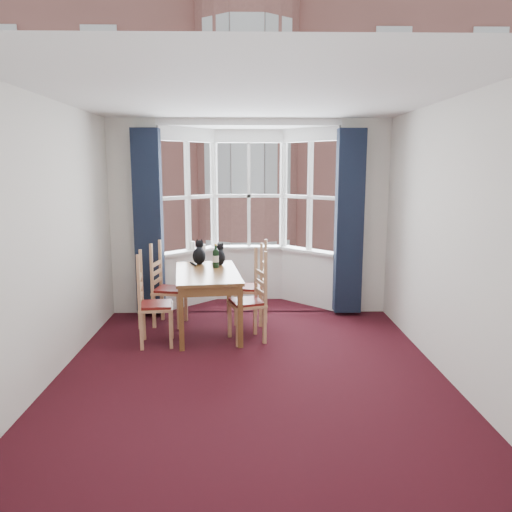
{
  "coord_description": "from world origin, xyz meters",
  "views": [
    {
      "loc": [
        -0.04,
        -4.96,
        2.11
      ],
      "look_at": [
        0.08,
        1.05,
        1.05
      ],
      "focal_mm": 35.0,
      "sensor_mm": 36.0,
      "label": 1
    }
  ],
  "objects_px": {
    "chair_right_near": "(254,303)",
    "chair_left_near": "(149,307)",
    "candle_tall": "(193,246)",
    "candle_short": "(204,247)",
    "chair_left_far": "(163,290)",
    "cat_left": "(199,254)",
    "wine_bottle": "(216,257)",
    "chair_right_far": "(257,289)",
    "dining_table": "(207,279)",
    "cat_right": "(219,256)"
  },
  "relations": [
    {
      "from": "cat_left",
      "to": "candle_short",
      "type": "bearing_deg",
      "value": 89.82
    },
    {
      "from": "cat_left",
      "to": "wine_bottle",
      "type": "xyz_separation_m",
      "value": [
        0.25,
        -0.27,
        0.01
      ]
    },
    {
      "from": "chair_right_near",
      "to": "wine_bottle",
      "type": "bearing_deg",
      "value": 128.75
    },
    {
      "from": "chair_left_far",
      "to": "chair_right_near",
      "type": "distance_m",
      "value": 1.38
    },
    {
      "from": "chair_right_near",
      "to": "chair_right_far",
      "type": "distance_m",
      "value": 0.7
    },
    {
      "from": "dining_table",
      "to": "chair_left_near",
      "type": "distance_m",
      "value": 0.87
    },
    {
      "from": "chair_right_far",
      "to": "cat_left",
      "type": "relative_size",
      "value": 2.6
    },
    {
      "from": "cat_left",
      "to": "candle_short",
      "type": "relative_size",
      "value": 4.15
    },
    {
      "from": "chair_right_far",
      "to": "cat_right",
      "type": "bearing_deg",
      "value": 168.24
    },
    {
      "from": "chair_left_near",
      "to": "chair_right_far",
      "type": "height_order",
      "value": "same"
    },
    {
      "from": "wine_bottle",
      "to": "candle_tall",
      "type": "bearing_deg",
      "value": 112.6
    },
    {
      "from": "chair_right_far",
      "to": "wine_bottle",
      "type": "xyz_separation_m",
      "value": [
        -0.56,
        -0.08,
        0.46
      ]
    },
    {
      "from": "chair_left_near",
      "to": "wine_bottle",
      "type": "xyz_separation_m",
      "value": [
        0.76,
        0.78,
        0.46
      ]
    },
    {
      "from": "dining_table",
      "to": "chair_left_far",
      "type": "bearing_deg",
      "value": 155.35
    },
    {
      "from": "candle_tall",
      "to": "candle_short",
      "type": "bearing_deg",
      "value": 10.44
    },
    {
      "from": "chair_right_far",
      "to": "wine_bottle",
      "type": "bearing_deg",
      "value": -172.01
    },
    {
      "from": "dining_table",
      "to": "chair_right_near",
      "type": "relative_size",
      "value": 1.71
    },
    {
      "from": "cat_right",
      "to": "cat_left",
      "type": "bearing_deg",
      "value": 164.38
    },
    {
      "from": "chair_left_far",
      "to": "chair_right_near",
      "type": "bearing_deg",
      "value": -28.03
    },
    {
      "from": "chair_left_far",
      "to": "cat_right",
      "type": "distance_m",
      "value": 0.89
    },
    {
      "from": "cat_right",
      "to": "wine_bottle",
      "type": "bearing_deg",
      "value": -102.18
    },
    {
      "from": "wine_bottle",
      "to": "candle_tall",
      "type": "distance_m",
      "value": 1.06
    },
    {
      "from": "wine_bottle",
      "to": "chair_right_near",
      "type": "bearing_deg",
      "value": -51.25
    },
    {
      "from": "dining_table",
      "to": "chair_right_near",
      "type": "bearing_deg",
      "value": -31.35
    },
    {
      "from": "chair_right_far",
      "to": "wine_bottle",
      "type": "distance_m",
      "value": 0.73
    },
    {
      "from": "cat_right",
      "to": "chair_left_far",
      "type": "bearing_deg",
      "value": -168.16
    },
    {
      "from": "dining_table",
      "to": "wine_bottle",
      "type": "xyz_separation_m",
      "value": [
        0.1,
        0.26,
        0.23
      ]
    },
    {
      "from": "chair_left_near",
      "to": "cat_right",
      "type": "distance_m",
      "value": 1.33
    },
    {
      "from": "chair_left_near",
      "to": "wine_bottle",
      "type": "height_order",
      "value": "wine_bottle"
    },
    {
      "from": "chair_right_far",
      "to": "cat_right",
      "type": "relative_size",
      "value": 2.9
    },
    {
      "from": "chair_right_near",
      "to": "candle_short",
      "type": "height_order",
      "value": "candle_short"
    },
    {
      "from": "wine_bottle",
      "to": "cat_left",
      "type": "bearing_deg",
      "value": 132.8
    },
    {
      "from": "chair_right_far",
      "to": "chair_left_far",
      "type": "bearing_deg",
      "value": -177.69
    },
    {
      "from": "dining_table",
      "to": "candle_short",
      "type": "xyz_separation_m",
      "value": [
        -0.15,
        1.27,
        0.21
      ]
    },
    {
      "from": "chair_left_near",
      "to": "cat_left",
      "type": "bearing_deg",
      "value": 63.59
    },
    {
      "from": "candle_tall",
      "to": "candle_short",
      "type": "height_order",
      "value": "candle_tall"
    },
    {
      "from": "chair_left_near",
      "to": "cat_left",
      "type": "distance_m",
      "value": 1.25
    },
    {
      "from": "candle_short",
      "to": "candle_tall",
      "type": "bearing_deg",
      "value": -169.56
    },
    {
      "from": "chair_left_near",
      "to": "candle_short",
      "type": "distance_m",
      "value": 1.91
    },
    {
      "from": "chair_right_far",
      "to": "candle_short",
      "type": "bearing_deg",
      "value": 130.81
    },
    {
      "from": "cat_left",
      "to": "chair_right_far",
      "type": "bearing_deg",
      "value": -13.15
    },
    {
      "from": "chair_right_far",
      "to": "chair_right_near",
      "type": "bearing_deg",
      "value": -94.79
    },
    {
      "from": "cat_right",
      "to": "wine_bottle",
      "type": "xyz_separation_m",
      "value": [
        -0.04,
        -0.19,
        0.02
      ]
    },
    {
      "from": "chair_left_far",
      "to": "candle_short",
      "type": "relative_size",
      "value": 10.76
    },
    {
      "from": "dining_table",
      "to": "candle_tall",
      "type": "relative_size",
      "value": 11.65
    },
    {
      "from": "chair_right_far",
      "to": "candle_tall",
      "type": "bearing_deg",
      "value": 137.02
    },
    {
      "from": "dining_table",
      "to": "wine_bottle",
      "type": "relative_size",
      "value": 4.89
    },
    {
      "from": "dining_table",
      "to": "chair_left_far",
      "type": "height_order",
      "value": "chair_left_far"
    },
    {
      "from": "chair_right_near",
      "to": "chair_left_near",
      "type": "bearing_deg",
      "value": -173.1
    },
    {
      "from": "candle_short",
      "to": "chair_right_far",
      "type": "bearing_deg",
      "value": -49.19
    }
  ]
}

